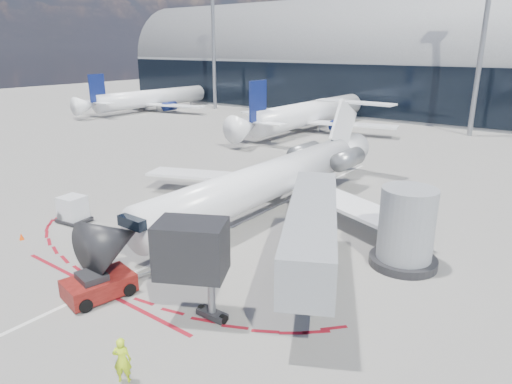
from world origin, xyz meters
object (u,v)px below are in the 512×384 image
Objects in this scene: regional_jet at (273,178)px; pushback_tug at (99,285)px; uld_container at (73,209)px; ramp_worker at (122,360)px.

regional_jet is 5.67× the size of pushback_tug.
uld_container is (-10.64, 5.22, 0.36)m from pushback_tug.
regional_jet reaches higher than uld_container.
pushback_tug is 2.84× the size of ramp_worker.
uld_container is at bearing -64.28° from ramp_worker.
ramp_worker is 18.96m from uld_container.
regional_jet is 13.46× the size of uld_container.
regional_jet is 20.82m from ramp_worker.
regional_jet is 15.28m from uld_container.
regional_jet is at bearing -108.97° from ramp_worker.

